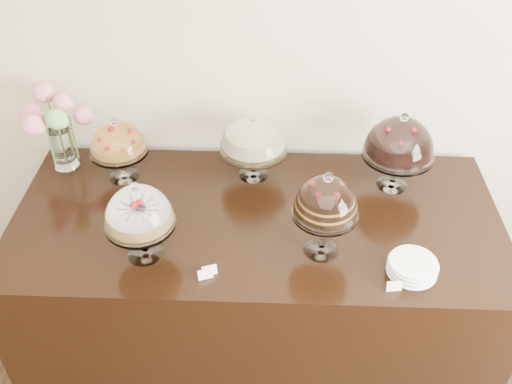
{
  "coord_description": "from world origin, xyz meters",
  "views": [
    {
      "loc": [
        -0.02,
        0.53,
        2.6
      ],
      "look_at": [
        -0.09,
        2.4,
        1.08
      ],
      "focal_mm": 40.0,
      "sensor_mm": 36.0,
      "label": 1
    }
  ],
  "objects_px": {
    "display_counter": "(256,283)",
    "cake_stand_cheesecake": "(253,138)",
    "plate_stack": "(412,267)",
    "flower_vase": "(53,123)",
    "cake_stand_dark_choco": "(400,141)",
    "cake_stand_sugar_sponge": "(138,211)",
    "cake_stand_fruit_tart": "(118,141)",
    "cake_stand_choco_layer": "(326,201)"
  },
  "relations": [
    {
      "from": "display_counter",
      "to": "cake_stand_sugar_sponge",
      "type": "bearing_deg",
      "value": -150.72
    },
    {
      "from": "cake_stand_sugar_sponge",
      "to": "flower_vase",
      "type": "relative_size",
      "value": 0.9
    },
    {
      "from": "cake_stand_sugar_sponge",
      "to": "cake_stand_fruit_tart",
      "type": "height_order",
      "value": "cake_stand_sugar_sponge"
    },
    {
      "from": "cake_stand_sugar_sponge",
      "to": "plate_stack",
      "type": "distance_m",
      "value": 1.11
    },
    {
      "from": "display_counter",
      "to": "cake_stand_sugar_sponge",
      "type": "height_order",
      "value": "cake_stand_sugar_sponge"
    },
    {
      "from": "plate_stack",
      "to": "cake_stand_dark_choco",
      "type": "bearing_deg",
      "value": 89.55
    },
    {
      "from": "cake_stand_choco_layer",
      "to": "cake_stand_cheesecake",
      "type": "distance_m",
      "value": 0.6
    },
    {
      "from": "cake_stand_choco_layer",
      "to": "plate_stack",
      "type": "bearing_deg",
      "value": -17.49
    },
    {
      "from": "cake_stand_choco_layer",
      "to": "display_counter",
      "type": "bearing_deg",
      "value": 143.56
    },
    {
      "from": "flower_vase",
      "to": "cake_stand_cheesecake",
      "type": "bearing_deg",
      "value": -2.05
    },
    {
      "from": "cake_stand_choco_layer",
      "to": "cake_stand_cheesecake",
      "type": "height_order",
      "value": "cake_stand_choco_layer"
    },
    {
      "from": "flower_vase",
      "to": "plate_stack",
      "type": "xyz_separation_m",
      "value": [
        1.62,
        -0.66,
        -0.22
      ]
    },
    {
      "from": "cake_stand_sugar_sponge",
      "to": "cake_stand_dark_choco",
      "type": "distance_m",
      "value": 1.21
    },
    {
      "from": "flower_vase",
      "to": "cake_stand_dark_choco",
      "type": "bearing_deg",
      "value": -3.16
    },
    {
      "from": "cake_stand_choco_layer",
      "to": "cake_stand_fruit_tart",
      "type": "xyz_separation_m",
      "value": [
        -0.94,
        0.48,
        -0.06
      ]
    },
    {
      "from": "plate_stack",
      "to": "cake_stand_cheesecake",
      "type": "bearing_deg",
      "value": 136.63
    },
    {
      "from": "cake_stand_fruit_tart",
      "to": "flower_vase",
      "type": "height_order",
      "value": "flower_vase"
    },
    {
      "from": "display_counter",
      "to": "flower_vase",
      "type": "bearing_deg",
      "value": 160.77
    },
    {
      "from": "cake_stand_fruit_tart",
      "to": "display_counter",
      "type": "bearing_deg",
      "value": -22.2
    },
    {
      "from": "cake_stand_choco_layer",
      "to": "cake_stand_fruit_tart",
      "type": "height_order",
      "value": "cake_stand_choco_layer"
    },
    {
      "from": "display_counter",
      "to": "plate_stack",
      "type": "relative_size",
      "value": 11.26
    },
    {
      "from": "cake_stand_sugar_sponge",
      "to": "flower_vase",
      "type": "distance_m",
      "value": 0.8
    },
    {
      "from": "display_counter",
      "to": "cake_stand_cheesecake",
      "type": "distance_m",
      "value": 0.73
    },
    {
      "from": "cake_stand_fruit_tart",
      "to": "plate_stack",
      "type": "distance_m",
      "value": 1.44
    },
    {
      "from": "plate_stack",
      "to": "display_counter",
      "type": "bearing_deg",
      "value": 153.38
    },
    {
      "from": "display_counter",
      "to": "flower_vase",
      "type": "height_order",
      "value": "flower_vase"
    },
    {
      "from": "display_counter",
      "to": "cake_stand_sugar_sponge",
      "type": "distance_m",
      "value": 0.86
    },
    {
      "from": "plate_stack",
      "to": "cake_stand_sugar_sponge",
      "type": "bearing_deg",
      "value": 176.61
    },
    {
      "from": "plate_stack",
      "to": "flower_vase",
      "type": "bearing_deg",
      "value": 157.76
    },
    {
      "from": "cake_stand_cheesecake",
      "to": "cake_stand_dark_choco",
      "type": "xyz_separation_m",
      "value": [
        0.67,
        -0.06,
        0.04
      ]
    },
    {
      "from": "flower_vase",
      "to": "display_counter",
      "type": "bearing_deg",
      "value": -19.23
    },
    {
      "from": "cake_stand_dark_choco",
      "to": "cake_stand_cheesecake",
      "type": "bearing_deg",
      "value": 175.25
    },
    {
      "from": "cake_stand_sugar_sponge",
      "to": "cake_stand_fruit_tart",
      "type": "relative_size",
      "value": 1.13
    },
    {
      "from": "display_counter",
      "to": "cake_stand_cheesecake",
      "type": "xyz_separation_m",
      "value": [
        -0.03,
        0.31,
        0.67
      ]
    },
    {
      "from": "cake_stand_dark_choco",
      "to": "flower_vase",
      "type": "xyz_separation_m",
      "value": [
        -1.62,
        0.09,
        -0.0
      ]
    },
    {
      "from": "cake_stand_cheesecake",
      "to": "cake_stand_fruit_tart",
      "type": "distance_m",
      "value": 0.64
    },
    {
      "from": "cake_stand_fruit_tart",
      "to": "flower_vase",
      "type": "bearing_deg",
      "value": 167.27
    },
    {
      "from": "cake_stand_dark_choco",
      "to": "cake_stand_fruit_tart",
      "type": "bearing_deg",
      "value": 179.23
    },
    {
      "from": "cake_stand_choco_layer",
      "to": "cake_stand_dark_choco",
      "type": "distance_m",
      "value": 0.59
    },
    {
      "from": "cake_stand_cheesecake",
      "to": "cake_stand_fruit_tart",
      "type": "bearing_deg",
      "value": -176.57
    },
    {
      "from": "cake_stand_sugar_sponge",
      "to": "cake_stand_cheesecake",
      "type": "xyz_separation_m",
      "value": [
        0.43,
        0.56,
        -0.02
      ]
    },
    {
      "from": "cake_stand_fruit_tart",
      "to": "flower_vase",
      "type": "relative_size",
      "value": 0.79
    }
  ]
}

